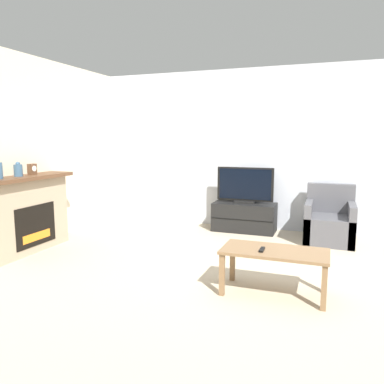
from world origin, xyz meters
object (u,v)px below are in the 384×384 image
Objects in this scene: armchair at (329,223)px; remote at (262,250)px; fireplace at (26,213)px; mantel_vase_centre_left at (18,170)px; mantel_clock at (32,169)px; tv_stand at (244,217)px; coffee_table at (274,256)px; tv at (245,186)px.

remote is at bearing -105.14° from armchair.
mantel_vase_centre_left is (0.02, -0.11, 0.60)m from fireplace.
mantel_vase_centre_left reaches higher than fireplace.
mantel_vase_centre_left is 3.31m from remote.
mantel_clock reaches higher than tv_stand.
mantel_clock is at bearing 171.07° from remote.
mantel_clock is 0.15× the size of tv_stand.
coffee_table is (-0.51, -2.23, 0.11)m from armchair.
tv is 2.59m from coffee_table.
mantel_clock is (0.00, 0.25, -0.01)m from mantel_vase_centre_left.
fireplace reaches higher than remote.
armchair is (1.34, -0.19, -0.47)m from tv.
mantel_vase_centre_left is at bearing -81.10° from fireplace.
remote reaches higher than coffee_table.
mantel_vase_centre_left is 1.30× the size of mantel_clock.
fireplace is at bearing 175.54° from coffee_table.
tv is 1.11× the size of armchair.
mantel_clock reaches higher than fireplace.
tv_stand is at bearing 40.41° from fireplace.
tv is at bearing 105.37° from remote.
fireplace is at bearing -97.00° from mantel_clock.
fireplace is 3.34m from tv.
tv_stand is at bearing 41.96° from mantel_vase_centre_left.
coffee_table is (0.83, -2.42, -0.36)m from tv.
fireplace is 0.61m from mantel_clock.
armchair is 5.63× the size of remote.
mantel_clock is 0.15× the size of coffee_table.
tv_stand reaches higher than coffee_table.
fireplace is 7.28× the size of mantel_vase_centre_left.
tv_stand is 2.57m from coffee_table.
mantel_vase_centre_left reaches higher than remote.
mantel_vase_centre_left is 0.23× the size of armchair.
mantel_vase_centre_left is 3.44m from coffee_table.
mantel_clock reaches higher than tv.
mantel_clock reaches higher than armchair.
mantel_clock is (0.02, 0.14, 0.59)m from fireplace.
armchair is at bearing -8.10° from tv.
coffee_table is at bearing 28.33° from remote.
coffee_table is at bearing -71.08° from tv.
mantel_vase_centre_left is 4.46m from armchair.
mantel_vase_centre_left is 0.19× the size of coffee_table.
fireplace is at bearing -139.59° from tv_stand.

